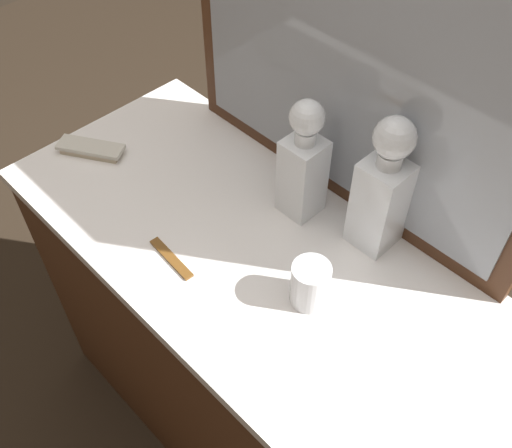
{
  "coord_description": "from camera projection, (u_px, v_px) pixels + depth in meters",
  "views": [
    {
      "loc": [
        0.55,
        -0.54,
        1.8
      ],
      "look_at": [
        0.0,
        0.0,
        0.93
      ],
      "focal_mm": 40.96,
      "sensor_mm": 36.0,
      "label": 1
    }
  ],
  "objects": [
    {
      "name": "dresser",
      "position": [
        256.0,
        351.0,
        1.54
      ],
      "size": [
        1.2,
        0.55,
        0.85
      ],
      "color": "#472816",
      "rests_on": "ground_plane"
    },
    {
      "name": "ground_plane",
      "position": [
        256.0,
        419.0,
        1.86
      ],
      "size": [
        6.0,
        6.0,
        0.0
      ],
      "primitive_type": "plane",
      "color": "#2D2319"
    },
    {
      "name": "dresser_mirror",
      "position": [
        355.0,
        48.0,
        1.07
      ],
      "size": [
        0.86,
        0.03,
        0.73
      ],
      "color": "#472816",
      "rests_on": "dresser"
    },
    {
      "name": "tortoiseshell_comb",
      "position": [
        171.0,
        258.0,
        1.2
      ],
      "size": [
        0.13,
        0.03,
        0.01
      ],
      "color": "brown",
      "rests_on": "dresser"
    },
    {
      "name": "crystal_tumbler_rear",
      "position": [
        310.0,
        285.0,
        1.11
      ],
      "size": [
        0.08,
        0.08,
        0.1
      ],
      "color": "white",
      "rests_on": "dresser"
    },
    {
      "name": "crystal_decanter_left",
      "position": [
        381.0,
        196.0,
        1.15
      ],
      "size": [
        0.09,
        0.09,
        0.32
      ],
      "color": "white",
      "rests_on": "dresser"
    },
    {
      "name": "silver_brush_far_left",
      "position": [
        91.0,
        149.0,
        1.42
      ],
      "size": [
        0.17,
        0.13,
        0.02
      ],
      "color": "#B7A88C",
      "rests_on": "dresser"
    },
    {
      "name": "crystal_decanter_rear",
      "position": [
        303.0,
        170.0,
        1.22
      ],
      "size": [
        0.08,
        0.08,
        0.29
      ],
      "color": "white",
      "rests_on": "dresser"
    }
  ]
}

